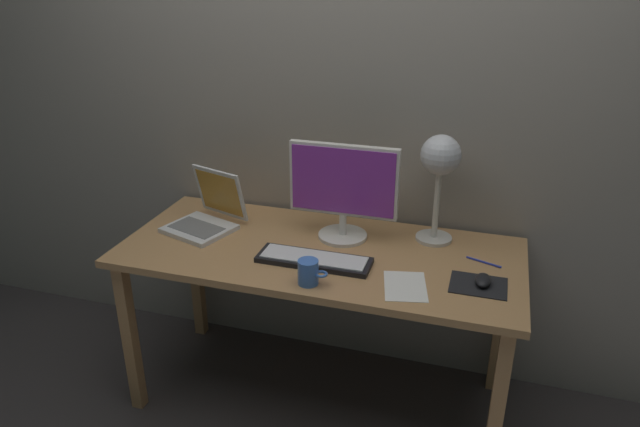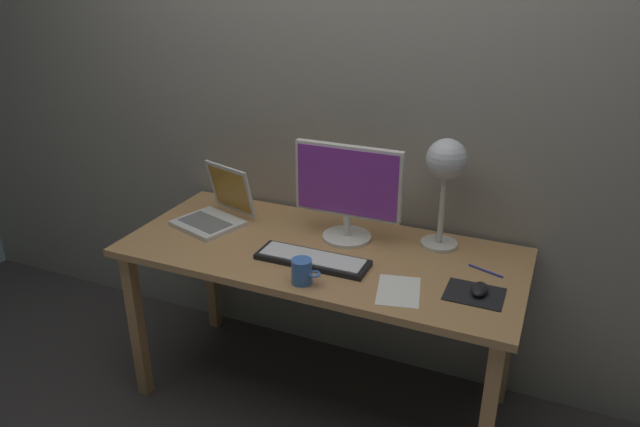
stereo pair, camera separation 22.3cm
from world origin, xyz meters
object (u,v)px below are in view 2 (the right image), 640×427
at_px(laptop, 219,207).
at_px(coffee_mug, 302,271).
at_px(desk_lamp, 446,168).
at_px(keyboard_main, 312,259).
at_px(monitor, 348,189).
at_px(pen, 486,271).
at_px(mouse, 479,289).

bearing_deg(laptop, coffee_mug, -31.28).
height_order(laptop, desk_lamp, desk_lamp).
relative_size(keyboard_main, laptop, 1.26).
distance_m(monitor, desk_lamp, 0.39).
bearing_deg(desk_lamp, pen, -35.23).
distance_m(monitor, pen, 0.62).
distance_m(laptop, mouse, 1.18).
bearing_deg(laptop, monitor, 5.67).
distance_m(desk_lamp, coffee_mug, 0.69).
xyz_separation_m(desk_lamp, coffee_mug, (-0.38, -0.49, -0.29)).
bearing_deg(pen, mouse, -88.74).
bearing_deg(pen, desk_lamp, 144.77).
height_order(keyboard_main, pen, keyboard_main).
xyz_separation_m(coffee_mug, pen, (0.59, 0.34, -0.04)).
bearing_deg(coffee_mug, monitor, 87.49).
height_order(mouse, pen, mouse).
xyz_separation_m(laptop, mouse, (1.16, -0.17, -0.05)).
bearing_deg(mouse, pen, 91.26).
height_order(laptop, mouse, laptop).
relative_size(monitor, keyboard_main, 1.02).
bearing_deg(laptop, pen, -0.03).
bearing_deg(keyboard_main, monitor, 79.05).
relative_size(coffee_mug, pen, 0.78).
distance_m(laptop, coffee_mug, 0.66).
xyz_separation_m(desk_lamp, mouse, (0.21, -0.32, -0.31)).
xyz_separation_m(laptop, desk_lamp, (0.95, 0.15, 0.27)).
bearing_deg(keyboard_main, coffee_mug, -79.23).
xyz_separation_m(keyboard_main, coffee_mug, (0.03, -0.16, 0.03)).
xyz_separation_m(monitor, pen, (0.58, -0.06, -0.22)).
distance_m(monitor, mouse, 0.66).
distance_m(keyboard_main, coffee_mug, 0.16).
relative_size(keyboard_main, pen, 3.15).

